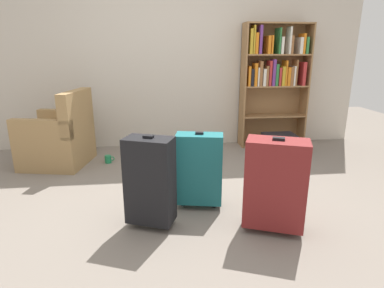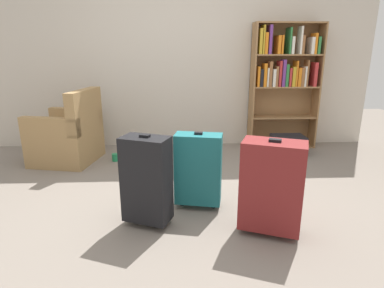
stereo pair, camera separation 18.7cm
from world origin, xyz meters
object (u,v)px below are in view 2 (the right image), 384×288
object	(u,v)px
mug	(115,157)
storage_box	(288,145)
suitcase_teal	(198,169)
suitcase_dark_red	(272,186)
armchair	(69,137)
suitcase_black	(147,180)
bookshelf	(284,77)

from	to	relation	value
mug	storage_box	bearing A→B (deg)	4.07
suitcase_teal	suitcase_dark_red	world-z (taller)	suitcase_dark_red
suitcase_teal	storage_box	bearing A→B (deg)	47.95
armchair	storage_box	world-z (taller)	armchair
suitcase_teal	suitcase_black	bearing A→B (deg)	-145.61
bookshelf	storage_box	distance (m)	0.95
suitcase_dark_red	suitcase_black	bearing A→B (deg)	169.94
storage_box	suitcase_black	xyz separation A→B (m)	(-1.71, -1.72, 0.25)
mug	armchair	bearing A→B (deg)	177.41
suitcase_teal	suitcase_dark_red	distance (m)	0.69
mug	suitcase_black	distance (m)	1.68
bookshelf	mug	distance (m)	2.51
mug	suitcase_teal	world-z (taller)	suitcase_teal
armchair	bookshelf	bearing A→B (deg)	10.86
suitcase_teal	suitcase_black	size ratio (longest dim) A/B	0.92
bookshelf	suitcase_black	world-z (taller)	bookshelf
suitcase_teal	armchair	bearing A→B (deg)	139.73
armchair	suitcase_black	size ratio (longest dim) A/B	1.20
mug	suitcase_dark_red	size ratio (longest dim) A/B	0.16
suitcase_black	bookshelf	bearing A→B (deg)	51.04
bookshelf	suitcase_dark_red	xyz separation A→B (m)	(-0.78, -2.29, -0.60)
armchair	suitcase_dark_red	size ratio (longest dim) A/B	1.20
bookshelf	suitcase_black	distance (m)	2.80
suitcase_teal	suitcase_dark_red	bearing A→B (deg)	-41.37
suitcase_dark_red	suitcase_teal	bearing A→B (deg)	138.63
storage_box	suitcase_dark_red	size ratio (longest dim) A/B	0.57
storage_box	suitcase_black	world-z (taller)	suitcase_black
armchair	suitcase_dark_red	xyz separation A→B (m)	(2.04, -1.75, 0.07)
bookshelf	suitcase_dark_red	distance (m)	2.49
bookshelf	mug	xyz separation A→B (m)	(-2.26, -0.57, -0.94)
suitcase_dark_red	suitcase_black	xyz separation A→B (m)	(-0.94, 0.17, -0.00)
mug	suitcase_dark_red	bearing A→B (deg)	-49.31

